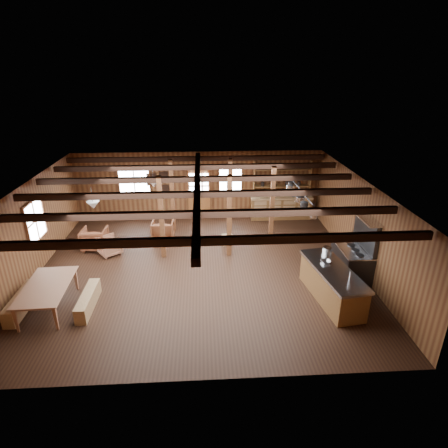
{
  "coord_description": "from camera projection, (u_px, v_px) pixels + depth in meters",
  "views": [
    {
      "loc": [
        0.15,
        -10.32,
        5.93
      ],
      "look_at": [
        0.83,
        1.06,
        1.11
      ],
      "focal_mm": 30.0,
      "sensor_mm": 36.0,
      "label": 1
    }
  ],
  "objects": [
    {
      "name": "pendant_lamps",
      "position": [
        126.0,
        194.0,
        11.71
      ],
      "size": [
        1.86,
        2.36,
        0.66
      ],
      "color": "#2C2B2E",
      "rests_on": "ceiling"
    },
    {
      "name": "commercial_range",
      "position": [
        353.0,
        257.0,
        11.27
      ],
      "size": [
        0.82,
        1.59,
        1.97
      ],
      "color": "#2C2B2E",
      "rests_on": "floor"
    },
    {
      "name": "window_back_left",
      "position": [
        134.0,
        182.0,
        15.13
      ],
      "size": [
        1.32,
        0.06,
        1.32
      ],
      "color": "white",
      "rests_on": "wall_back"
    },
    {
      "name": "window_left",
      "position": [
        35.0,
        221.0,
        11.36
      ],
      "size": [
        0.14,
        1.24,
        1.32
      ],
      "color": "white",
      "rests_on": "wall_back"
    },
    {
      "name": "bench_aisle",
      "position": [
        88.0,
        301.0,
        9.89
      ],
      "size": [
        0.29,
        1.55,
        0.43
      ],
      "primitive_type": "cube",
      "color": "brown",
      "rests_on": "floor"
    },
    {
      "name": "back_door",
      "position": [
        199.0,
        198.0,
        15.54
      ],
      "size": [
        1.02,
        0.08,
        2.15
      ],
      "color": "brown",
      "rests_on": "floor"
    },
    {
      "name": "armchair_b",
      "position": [
        163.0,
        230.0,
        13.76
      ],
      "size": [
        0.81,
        0.84,
        0.73
      ],
      "primitive_type": "imported",
      "rotation": [
        0.0,
        0.0,
        3.1
      ],
      "color": "brown",
      "rests_on": "floor"
    },
    {
      "name": "bowl",
      "position": [
        326.0,
        262.0,
        10.29
      ],
      "size": [
        0.29,
        0.29,
        0.06
      ],
      "primitive_type": "imported",
      "rotation": [
        0.0,
        0.0,
        0.1
      ],
      "color": "silver",
      "rests_on": "kitchen_island"
    },
    {
      "name": "ceiling_joists",
      "position": [
        197.0,
        187.0,
        10.91
      ],
      "size": [
        9.8,
        8.82,
        0.18
      ],
      "color": "black",
      "rests_on": "ceiling"
    },
    {
      "name": "notice_boards",
      "position": [
        162.0,
        181.0,
        15.17
      ],
      "size": [
        1.08,
        0.03,
        0.9
      ],
      "color": "beige",
      "rests_on": "wall_back"
    },
    {
      "name": "step_stool",
      "position": [
        227.0,
        240.0,
        13.43
      ],
      "size": [
        0.45,
        0.35,
        0.37
      ],
      "primitive_type": "cube",
      "rotation": [
        0.0,
        0.0,
        0.15
      ],
      "color": "brown",
      "rests_on": "floor"
    },
    {
      "name": "back_counter",
      "position": [
        281.0,
        205.0,
        15.61
      ],
      "size": [
        2.55,
        0.6,
        2.45
      ],
      "color": "brown",
      "rests_on": "floor"
    },
    {
      "name": "pot_rack",
      "position": [
        298.0,
        196.0,
        11.31
      ],
      "size": [
        0.38,
        3.0,
        0.45
      ],
      "color": "#2C2B2E",
      "rests_on": "ceiling"
    },
    {
      "name": "kitchen_island",
      "position": [
        332.0,
        284.0,
        10.15
      ],
      "size": [
        1.24,
        2.6,
        1.2
      ],
      "rotation": [
        0.0,
        0.0,
        0.15
      ],
      "color": "brown",
      "rests_on": "floor"
    },
    {
      "name": "armchair_a",
      "position": [
        95.0,
        239.0,
        13.04
      ],
      "size": [
        0.84,
        0.86,
        0.77
      ],
      "primitive_type": "imported",
      "rotation": [
        0.0,
        0.0,
        3.12
      ],
      "color": "brown",
      "rests_on": "floor"
    },
    {
      "name": "timber_posts",
      "position": [
        213.0,
        205.0,
        13.19
      ],
      "size": [
        3.95,
        2.35,
        2.8
      ],
      "color": "#4D2E16",
      "rests_on": "floor"
    },
    {
      "name": "counter_pot",
      "position": [
        327.0,
        250.0,
        10.83
      ],
      "size": [
        0.27,
        0.27,
        0.16
      ],
      "primitive_type": "cylinder",
      "color": "silver",
      "rests_on": "kitchen_island"
    },
    {
      "name": "dining_table",
      "position": [
        50.0,
        297.0,
        9.78
      ],
      "size": [
        1.19,
        2.05,
        0.71
      ],
      "primitive_type": "imported",
      "rotation": [
        0.0,
        0.0,
        1.61
      ],
      "color": "#935E43",
      "rests_on": "floor"
    },
    {
      "name": "room",
      "position": [
        198.0,
        229.0,
        11.25
      ],
      "size": [
        10.04,
        9.04,
        2.84
      ],
      "color": "black",
      "rests_on": "ground"
    },
    {
      "name": "bench_wall",
      "position": [
        22.0,
        302.0,
        9.79
      ],
      "size": [
        0.31,
        1.64,
        0.45
      ],
      "primitive_type": "cube",
      "color": "brown",
      "rests_on": "floor"
    },
    {
      "name": "armchair_c",
      "position": [
        110.0,
        246.0,
        12.68
      ],
      "size": [
        0.95,
        0.94,
        0.62
      ],
      "primitive_type": "imported",
      "rotation": [
        0.0,
        0.0,
        2.21
      ],
      "color": "#945E43",
      "rests_on": "floor"
    },
    {
      "name": "window_back_right",
      "position": [
        230.0,
        181.0,
        15.34
      ],
      "size": [
        1.02,
        0.06,
        1.32
      ],
      "color": "white",
      "rests_on": "wall_back"
    }
  ]
}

